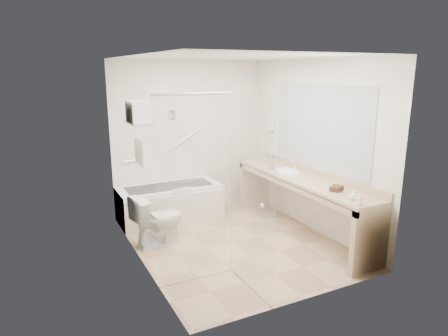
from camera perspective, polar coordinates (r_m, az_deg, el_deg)
name	(u,v)px	position (r m, az deg, el deg)	size (l,w,h in m)	color
floor	(234,242)	(5.68, 1.38, -10.50)	(3.20, 3.20, 0.00)	tan
ceiling	(235,57)	(5.17, 1.54, 15.60)	(2.60, 3.20, 0.10)	silver
wall_back	(189,137)	(6.72, -4.99, 4.46)	(2.60, 0.10, 2.50)	white
wall_front	(311,185)	(3.99, 12.32, -2.39)	(2.60, 0.10, 2.50)	white
wall_left	(137,165)	(4.83, -12.30, 0.45)	(0.10, 3.20, 2.50)	white
wall_right	(312,146)	(6.00, 12.51, 3.04)	(0.10, 3.20, 2.50)	white
bathtub	(170,203)	(6.46, -7.75, -4.93)	(1.60, 0.73, 0.59)	white
grab_bar_short	(135,160)	(6.45, -12.66, 1.07)	(0.03, 0.03, 0.40)	silver
grab_bar_long	(187,137)	(6.66, -5.26, 4.38)	(0.03, 0.03, 0.60)	silver
shower_enclosure	(223,193)	(4.26, -0.21, -3.61)	(0.96, 0.91, 2.11)	silver
towel_shelf	(138,118)	(5.11, -12.17, 6.93)	(0.24, 0.55, 0.81)	silver
vanity_counter	(301,191)	(5.86, 11.01, -3.28)	(0.55, 2.70, 0.95)	tan
sink	(287,173)	(6.14, 9.06, -0.67)	(0.40, 0.52, 0.14)	white
faucet	(296,165)	(6.19, 10.19, 0.47)	(0.03, 0.03, 0.14)	silver
mirror	(320,127)	(5.83, 13.51, 5.67)	(0.02, 2.00, 1.20)	#A9AEB5
hairdryer_unit	(271,124)	(6.77, 6.67, 6.21)	(0.08, 0.10, 0.18)	silver
toilet	(158,220)	(5.57, -9.41, -7.30)	(0.40, 0.72, 0.70)	white
amenity_basket	(337,188)	(5.26, 15.78, -2.82)	(0.18, 0.12, 0.06)	#4C2A1B
soap_bottle_a	(358,202)	(4.79, 18.62, -4.67)	(0.06, 0.13, 0.06)	silver
soap_bottle_b	(354,196)	(4.95, 18.02, -3.83)	(0.09, 0.12, 0.09)	silver
water_bottle_left	(275,164)	(6.14, 7.27, 0.63)	(0.07, 0.07, 0.21)	silver
water_bottle_mid	(272,163)	(6.15, 6.92, 0.66)	(0.07, 0.07, 0.21)	silver
water_bottle_right	(265,159)	(6.55, 5.92, 1.33)	(0.05, 0.05, 0.17)	silver
drinking_glass_near	(268,166)	(6.20, 6.35, 0.24)	(0.06, 0.06, 0.08)	silver
drinking_glass_far	(271,166)	(6.25, 6.80, 0.33)	(0.06, 0.06, 0.08)	silver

